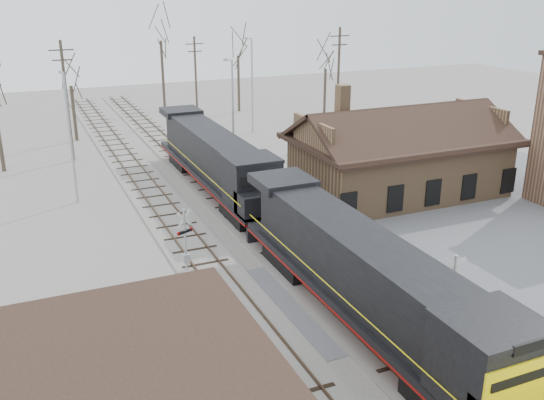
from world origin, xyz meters
The scene contains 20 objects.
ground centered at (0.00, 0.00, 0.00)m, with size 140.00×140.00×0.00m, color gray.
road centered at (0.00, 0.00, 0.01)m, with size 60.00×9.00×0.03m, color #5C5C61.
parking_lot centered at (18.00, 4.00, 0.02)m, with size 22.00×26.00×0.03m, color #5C5C61.
track_main centered at (0.00, 15.00, 0.07)m, with size 3.40×90.00×0.24m.
track_siding centered at (-4.50, 15.00, 0.07)m, with size 3.40×90.00×0.24m.
depot centered at (11.99, 12.00, 2.41)m, with size 15.20×9.31×7.90m.
locomotive_lead centered at (0.00, -3.43, 2.38)m, with size 3.05×20.39×4.53m.
locomotive_trailing centered at (0.00, 17.24, 2.38)m, with size 3.05×20.39×4.29m.
crossbuck_near centered at (3.21, -4.67, 1.77)m, with size 1.03×0.42×3.73m.
crossbuck_far centered at (-5.64, 5.67, 1.70)m, with size 0.96×0.47×3.56m.
streetlight_a centered at (-9.65, 19.40, 5.03)m, with size 0.25×2.04×8.99m.
streetlight_b centered at (3.81, 24.34, 4.86)m, with size 0.25×2.04×8.65m.
streetlight_c centered at (9.43, 34.15, 5.26)m, with size 0.25×2.04×9.43m.
utility_pole_a centered at (-8.68, 30.40, 5.29)m, with size 2.00×0.24×10.13m.
utility_pole_b centered at (6.22, 42.84, 4.74)m, with size 2.00×0.24×9.04m.
utility_pole_c centered at (15.88, 28.02, 5.55)m, with size 2.00×0.24×10.64m.
tree_b centered at (-7.57, 37.69, 6.15)m, with size 3.53×3.53×8.65m.
tree_c centered at (4.06, 49.27, 9.48)m, with size 5.43×5.43×13.30m.
tree_d centered at (12.06, 44.97, 7.58)m, with size 4.34×4.34×10.64m.
tree_e centered at (20.88, 39.82, 5.98)m, with size 3.43×3.43×8.41m.
Camera 1 is at (-13.05, -22.71, 14.43)m, focal length 40.00 mm.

